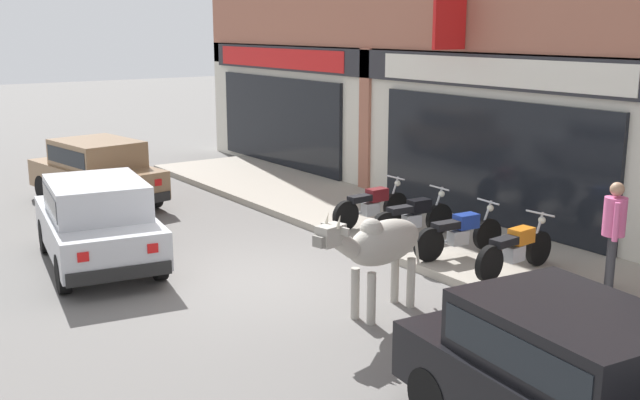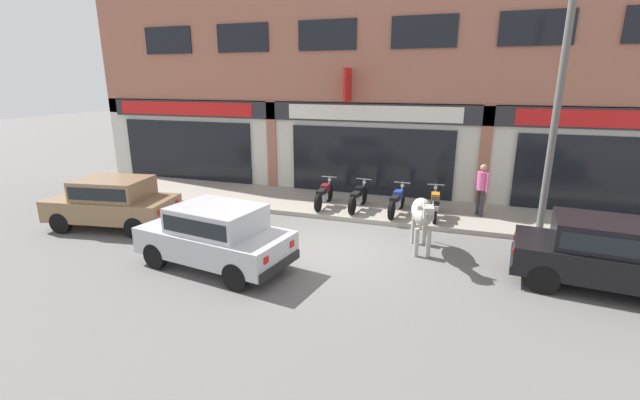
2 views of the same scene
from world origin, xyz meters
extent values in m
plane|color=#605E5B|center=(0.00, 0.00, 0.00)|extent=(90.00, 90.00, 0.00)
cube|color=gray|center=(0.00, 3.69, 0.07)|extent=(19.00, 2.98, 0.14)
cube|color=#9E604C|center=(0.00, 5.46, 6.12)|extent=(23.00, 0.55, 6.59)
cube|color=beige|center=(0.00, 5.46, 1.70)|extent=(23.00, 0.55, 3.40)
cube|color=#28282D|center=(0.00, 5.14, 3.05)|extent=(22.08, 0.08, 0.64)
cube|color=black|center=(-7.67, 5.13, 1.35)|extent=(5.83, 0.10, 2.40)
cube|color=red|center=(-7.67, 5.11, 3.05)|extent=(6.13, 0.05, 0.52)
cube|color=#9E604C|center=(-3.83, 5.16, 1.70)|extent=(0.36, 0.12, 3.40)
cube|color=black|center=(0.00, 5.13, 1.35)|extent=(5.83, 0.10, 2.40)
cube|color=silver|center=(0.00, 5.11, 3.05)|extent=(6.13, 0.05, 0.52)
cube|color=#9E604C|center=(3.83, 5.16, 1.70)|extent=(0.36, 0.12, 3.40)
cube|color=black|center=(7.67, 5.13, 1.35)|extent=(5.83, 0.10, 2.40)
cube|color=red|center=(7.67, 5.11, 3.05)|extent=(6.13, 0.05, 0.52)
cube|color=black|center=(-8.15, 5.15, 5.64)|extent=(2.09, 0.06, 1.00)
cube|color=black|center=(-4.89, 5.15, 5.64)|extent=(2.09, 0.06, 1.00)
cube|color=black|center=(-1.63, 5.15, 5.64)|extent=(2.09, 0.06, 1.00)
cube|color=black|center=(1.63, 5.15, 5.64)|extent=(2.09, 0.06, 1.00)
cube|color=black|center=(4.89, 5.15, 5.64)|extent=(2.09, 0.06, 1.00)
cube|color=red|center=(-0.76, 4.73, 4.00)|extent=(0.08, 0.80, 1.10)
ellipsoid|color=#9E998E|center=(2.32, 0.65, 1.02)|extent=(0.79, 1.48, 0.60)
sphere|color=#9E998E|center=(2.37, 0.38, 1.25)|extent=(0.32, 0.32, 0.32)
cylinder|color=#9E998E|center=(2.54, 0.26, 0.36)|extent=(0.12, 0.12, 0.72)
cylinder|color=#9E998E|center=(2.26, 0.20, 0.36)|extent=(0.12, 0.12, 0.72)
cylinder|color=#9E998E|center=(2.37, 1.11, 0.36)|extent=(0.12, 0.12, 0.72)
cylinder|color=#9E998E|center=(2.09, 1.05, 0.36)|extent=(0.12, 0.12, 0.72)
cylinder|color=#9E998E|center=(2.48, -0.15, 1.17)|extent=(0.33, 0.50, 0.43)
cube|color=#9E998E|center=(2.53, -0.41, 1.34)|extent=(0.29, 0.40, 0.26)
cube|color=slate|center=(2.57, -0.58, 1.30)|extent=(0.18, 0.17, 0.14)
cone|color=beige|center=(2.62, -0.35, 1.52)|extent=(0.08, 0.12, 0.19)
cone|color=beige|center=(2.43, -0.39, 1.52)|extent=(0.08, 0.12, 0.19)
cube|color=#9E998E|center=(2.67, -0.30, 1.40)|extent=(0.15, 0.07, 0.10)
cube|color=#9E998E|center=(2.36, -0.36, 1.40)|extent=(0.15, 0.07, 0.10)
cylinder|color=#9E998E|center=(2.17, 1.38, 0.80)|extent=(0.07, 0.17, 0.60)
cylinder|color=black|center=(-3.29, -2.39, 0.30)|extent=(0.62, 0.27, 0.60)
cylinder|color=black|center=(-3.06, -0.97, 0.30)|extent=(0.62, 0.27, 0.60)
cylinder|color=black|center=(-1.02, -2.76, 0.30)|extent=(0.62, 0.27, 0.60)
cylinder|color=black|center=(-0.79, -1.33, 0.30)|extent=(0.62, 0.27, 0.60)
cube|color=#B2B5BA|center=(-2.04, -1.86, 0.60)|extent=(3.71, 2.13, 0.60)
cube|color=#B2B5BA|center=(-1.94, -1.88, 1.18)|extent=(2.10, 1.72, 0.56)
cube|color=black|center=(-1.94, -1.88, 1.18)|extent=(1.96, 1.72, 0.35)
cube|color=black|center=(-3.75, -1.59, 0.38)|extent=(0.36, 1.52, 0.20)
cube|color=black|center=(-0.33, -2.14, 0.38)|extent=(0.36, 1.52, 0.20)
sphere|color=silver|center=(-3.85, -2.06, 0.68)|extent=(0.14, 0.14, 0.14)
sphere|color=silver|center=(-3.70, -1.11, 0.68)|extent=(0.14, 0.14, 0.14)
cube|color=red|center=(-0.38, -2.63, 0.70)|extent=(0.05, 0.16, 0.14)
cube|color=red|center=(-0.23, -1.65, 0.70)|extent=(0.05, 0.16, 0.14)
cylinder|color=black|center=(-7.36, -1.32, 0.30)|extent=(0.62, 0.27, 0.60)
cylinder|color=black|center=(-7.58, 0.10, 0.30)|extent=(0.62, 0.27, 0.60)
cylinder|color=black|center=(-5.09, -0.98, 0.30)|extent=(0.62, 0.27, 0.60)
cylinder|color=black|center=(-5.31, 0.45, 0.30)|extent=(0.62, 0.27, 0.60)
cube|color=#846647|center=(-6.33, -0.44, 0.60)|extent=(3.70, 2.11, 0.60)
cube|color=#846647|center=(-6.24, -0.42, 1.18)|extent=(2.10, 1.71, 0.56)
cube|color=black|center=(-6.24, -0.42, 1.18)|extent=(1.95, 1.71, 0.35)
cube|color=black|center=(-8.04, -0.70, 0.38)|extent=(0.35, 1.52, 0.20)
cube|color=black|center=(-4.62, -0.18, 0.38)|extent=(0.35, 1.52, 0.20)
sphere|color=silver|center=(-8.00, -1.18, 0.68)|extent=(0.14, 0.14, 0.14)
sphere|color=silver|center=(-8.15, -0.23, 0.68)|extent=(0.14, 0.14, 0.14)
cube|color=red|center=(-4.53, -0.66, 0.70)|extent=(0.05, 0.16, 0.14)
cube|color=red|center=(-4.67, 0.32, 0.70)|extent=(0.05, 0.16, 0.14)
cylinder|color=black|center=(5.06, 0.57, 0.30)|extent=(0.62, 0.24, 0.60)
cylinder|color=black|center=(4.90, -0.86, 0.30)|extent=(0.62, 0.24, 0.60)
cube|color=black|center=(6.13, -0.27, 0.60)|extent=(3.65, 1.97, 0.60)
cube|color=black|center=(6.03, -0.26, 1.18)|extent=(2.05, 1.64, 0.56)
cube|color=black|center=(6.03, -0.26, 1.18)|extent=(1.90, 1.64, 0.35)
cube|color=black|center=(4.41, -0.08, 0.38)|extent=(0.29, 1.52, 0.20)
cube|color=red|center=(4.44, 0.41, 0.70)|extent=(0.05, 0.16, 0.14)
cube|color=red|center=(4.33, -0.57, 0.70)|extent=(0.05, 0.16, 0.14)
cylinder|color=black|center=(-1.08, 3.77, 0.42)|extent=(0.11, 0.56, 0.56)
cylinder|color=black|center=(-1.05, 2.52, 0.42)|extent=(0.11, 0.56, 0.56)
cube|color=#B2B5BA|center=(-1.07, 3.12, 0.46)|extent=(0.21, 0.32, 0.24)
cube|color=maroon|center=(-1.07, 3.28, 0.72)|extent=(0.25, 0.41, 0.24)
cube|color=black|center=(-1.06, 2.88, 0.70)|extent=(0.23, 0.52, 0.12)
cylinder|color=#B2B5BA|center=(-1.08, 3.71, 0.72)|extent=(0.05, 0.27, 0.59)
cylinder|color=#B2B5BA|center=(-1.08, 3.75, 1.00)|extent=(0.52, 0.04, 0.03)
sphere|color=silver|center=(-1.08, 3.81, 0.88)|extent=(0.12, 0.12, 0.12)
cylinder|color=#B2B5BA|center=(-1.17, 2.76, 0.38)|extent=(0.07, 0.48, 0.06)
cylinder|color=black|center=(0.11, 3.80, 0.42)|extent=(0.13, 0.56, 0.56)
cylinder|color=black|center=(0.04, 2.55, 0.42)|extent=(0.13, 0.56, 0.56)
cube|color=#B2B5BA|center=(0.08, 3.16, 0.46)|extent=(0.22, 0.33, 0.24)
cube|color=black|center=(0.09, 3.32, 0.72)|extent=(0.26, 0.41, 0.24)
cube|color=black|center=(0.06, 2.92, 0.70)|extent=(0.25, 0.53, 0.12)
cylinder|color=#B2B5BA|center=(0.11, 3.74, 0.72)|extent=(0.05, 0.27, 0.59)
cylinder|color=#B2B5BA|center=(0.11, 3.78, 1.00)|extent=(0.52, 0.06, 0.03)
sphere|color=silver|center=(0.12, 3.84, 0.88)|extent=(0.12, 0.12, 0.12)
cylinder|color=#B2B5BA|center=(-0.05, 2.80, 0.38)|extent=(0.09, 0.48, 0.06)
cylinder|color=black|center=(1.39, 3.71, 0.42)|extent=(0.15, 0.57, 0.56)
cylinder|color=black|center=(1.28, 2.47, 0.42)|extent=(0.15, 0.57, 0.56)
cube|color=#B2B5BA|center=(1.33, 3.07, 0.46)|extent=(0.23, 0.34, 0.24)
cube|color=navy|center=(1.34, 3.23, 0.72)|extent=(0.27, 0.42, 0.24)
cube|color=black|center=(1.31, 2.83, 0.70)|extent=(0.26, 0.54, 0.12)
cylinder|color=#B2B5BA|center=(1.38, 3.65, 0.72)|extent=(0.06, 0.27, 0.59)
cylinder|color=#B2B5BA|center=(1.38, 3.69, 1.00)|extent=(0.52, 0.08, 0.03)
sphere|color=silver|center=(1.39, 3.75, 0.88)|extent=(0.12, 0.12, 0.12)
cylinder|color=#B2B5BA|center=(1.19, 2.72, 0.38)|extent=(0.10, 0.48, 0.06)
cylinder|color=black|center=(2.43, 3.77, 0.42)|extent=(0.15, 0.57, 0.56)
cylinder|color=black|center=(2.53, 2.52, 0.42)|extent=(0.15, 0.57, 0.56)
cube|color=#B2B5BA|center=(2.48, 3.13, 0.46)|extent=(0.23, 0.34, 0.24)
cube|color=orange|center=(2.47, 3.29, 0.72)|extent=(0.27, 0.42, 0.24)
cube|color=black|center=(2.50, 2.89, 0.70)|extent=(0.26, 0.54, 0.12)
cylinder|color=#B2B5BA|center=(2.43, 3.71, 0.72)|extent=(0.06, 0.27, 0.59)
cylinder|color=#B2B5BA|center=(2.43, 3.75, 1.00)|extent=(0.52, 0.07, 0.03)
sphere|color=silver|center=(2.42, 3.81, 0.88)|extent=(0.12, 0.12, 0.12)
cylinder|color=#B2B5BA|center=(2.40, 2.76, 0.38)|extent=(0.10, 0.48, 0.06)
cylinder|color=#2D2D33|center=(3.72, 3.76, 0.55)|extent=(0.11, 0.11, 0.82)
cylinder|color=#2D2D33|center=(3.83, 3.62, 0.55)|extent=(0.11, 0.11, 0.82)
cylinder|color=#DB5B93|center=(3.78, 3.69, 1.24)|extent=(0.32, 0.32, 0.56)
cylinder|color=#DB5B93|center=(3.64, 3.85, 1.21)|extent=(0.08, 0.08, 0.56)
cylinder|color=#DB5B93|center=(3.91, 3.53, 1.21)|extent=(0.08, 0.08, 0.56)
sphere|color=tan|center=(3.78, 3.69, 1.64)|extent=(0.20, 0.20, 0.20)
cylinder|color=#595651|center=(5.28, 2.50, 3.18)|extent=(0.18, 0.18, 6.08)
camera|label=1|loc=(9.84, -5.66, 3.88)|focal=42.00mm
camera|label=2|loc=(3.16, -9.74, 4.16)|focal=24.00mm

